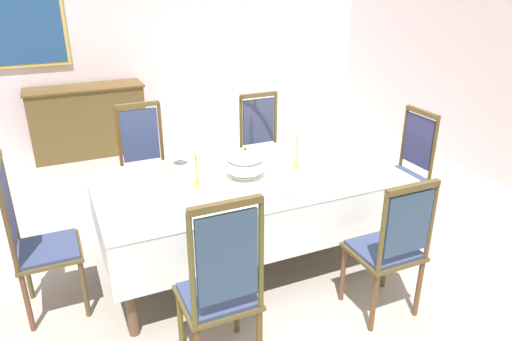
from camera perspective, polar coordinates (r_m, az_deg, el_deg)
ground at (r=4.13m, az=-1.17°, el=-10.32°), size 6.43×6.67×0.04m
back_wall at (r=6.71m, az=-13.27°, el=18.19°), size 6.43×0.08×3.50m
dining_table at (r=3.73m, az=-0.85°, el=-1.75°), size 2.32×1.21×0.76m
tablecloth at (r=3.75m, az=-0.84°, el=-2.14°), size 2.34×1.23×0.40m
chair_south_a at (r=2.77m, az=-4.24°, el=-13.79°), size 0.44×0.42×1.19m
chair_north_a at (r=4.51m, az=-13.18°, el=0.63°), size 0.44×0.42×1.14m
chair_south_b at (r=3.33m, az=15.92°, el=-8.72°), size 0.44×0.42×1.05m
chair_north_b at (r=4.86m, az=0.91°, el=2.75°), size 0.44×0.42×1.11m
chair_head_west at (r=3.54m, az=-25.09°, el=-7.39°), size 0.42×0.44×1.18m
chair_head_east at (r=4.58m, az=17.45°, el=0.30°), size 0.42×0.44×1.10m
soup_tureen at (r=3.65m, az=-1.31°, el=0.92°), size 0.31×0.31×0.25m
candlestick_west at (r=3.51m, az=-7.23°, el=0.34°), size 0.07×0.07×0.36m
candlestick_east at (r=3.82m, az=4.99°, el=2.51°), size 0.07×0.07×0.38m
bowl_near_left at (r=3.95m, az=-9.14°, el=0.81°), size 0.15×0.15×0.03m
bowl_near_right at (r=3.33m, az=2.23°, el=-3.21°), size 0.15×0.15×0.03m
spoon_primary at (r=3.95m, az=-10.77°, el=0.54°), size 0.04×0.18×0.01m
spoon_secondary at (r=3.40m, az=3.62°, el=-2.93°), size 0.03×0.18×0.01m
sideboard at (r=6.51m, az=-19.53°, el=5.65°), size 1.44×0.48×0.90m
framed_painting at (r=6.52m, az=-27.31°, el=15.79°), size 1.17×0.05×1.11m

